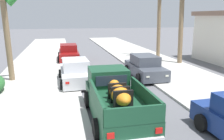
% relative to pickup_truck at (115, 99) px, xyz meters
% --- Properties ---
extents(sidewalk_left, '(5.25, 60.00, 0.12)m').
position_rel_pickup_truck_xyz_m(sidewalk_left, '(-3.72, 5.02, -0.75)').
color(sidewalk_left, beige).
rests_on(sidewalk_left, ground).
extents(sidewalk_right, '(5.25, 60.00, 0.12)m').
position_rel_pickup_truck_xyz_m(sidewalk_right, '(6.00, 5.02, -0.75)').
color(sidewalk_right, beige).
rests_on(sidewalk_right, ground).
extents(curb_left, '(0.16, 60.00, 0.10)m').
position_rel_pickup_truck_xyz_m(curb_left, '(-2.49, 5.02, -0.76)').
color(curb_left, silver).
rests_on(curb_left, ground).
extents(curb_right, '(0.16, 60.00, 0.10)m').
position_rel_pickup_truck_xyz_m(curb_right, '(4.77, 5.02, -0.76)').
color(curb_right, silver).
rests_on(curb_right, ground).
extents(pickup_truck, '(2.27, 5.23, 1.80)m').
position_rel_pickup_truck_xyz_m(pickup_truck, '(0.00, 0.00, 0.00)').
color(pickup_truck, '#19472D').
rests_on(pickup_truck, ground).
extents(car_left_near, '(2.04, 4.27, 1.54)m').
position_rel_pickup_truck_xyz_m(car_left_near, '(3.55, 5.86, -0.10)').
color(car_left_near, '#474C56').
rests_on(car_left_near, ground).
extents(car_right_near, '(2.06, 4.28, 1.54)m').
position_rel_pickup_truck_xyz_m(car_right_near, '(-1.30, 13.36, -0.10)').
color(car_right_near, maroon).
rests_on(car_right_near, ground).
extents(car_right_mid, '(2.10, 4.29, 1.54)m').
position_rel_pickup_truck_xyz_m(car_right_mid, '(-1.21, 5.46, -0.10)').
color(car_right_mid, silver).
rests_on(car_right_mid, ground).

